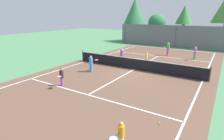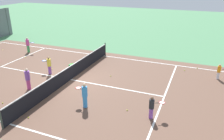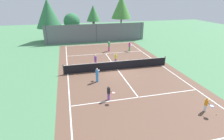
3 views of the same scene
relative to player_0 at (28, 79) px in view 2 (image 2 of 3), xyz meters
The scene contains 21 objects.
ground_plane 2.86m from the player_0, 37.14° to the right, with size 80.00×80.00×0.00m, color #4C8456.
court_surface 2.86m from the player_0, 37.14° to the right, with size 13.00×25.00×0.01m.
tennis_net 2.78m from the player_0, 37.14° to the right, with size 11.90×0.10×1.10m.
player_0 is the anchor object (origin of this frame).
player_1 8.03m from the player_0, 41.11° to the left, with size 0.37×0.87×1.40m.
player_2 12.67m from the player_0, 60.98° to the right, with size 0.33×0.80×1.09m.
player_3 7.85m from the player_0, 91.55° to the right, with size 0.64×0.80×1.21m.
player_5 4.31m from the player_0, 97.11° to the right, with size 0.58×0.87×1.40m.
player_6 2.55m from the player_0, ahead, with size 0.48×0.86×1.31m.
ball_crate 4.09m from the player_0, ahead, with size 0.41×0.35×0.43m.
tennis_ball_0 6.55m from the player_0, 90.44° to the right, with size 0.07×0.07×0.07m, color #CCE533.
tennis_ball_1 2.09m from the player_0, behind, with size 0.07×0.07×0.07m, color #CCE533.
tennis_ball_3 3.40m from the player_0, 139.87° to the right, with size 0.07×0.07×0.07m, color #CCE533.
tennis_ball_4 3.45m from the player_0, 11.65° to the left, with size 0.07×0.07×0.07m, color #CCE533.
tennis_ball_5 6.05m from the player_0, 24.89° to the left, with size 0.07×0.07×0.07m, color #CCE533.
tennis_ball_6 5.54m from the player_0, 46.96° to the right, with size 0.07×0.07×0.07m, color #CCE533.
tennis_ball_8 9.81m from the player_0, 55.18° to the left, with size 0.07×0.07×0.07m, color #CCE533.
tennis_ball_9 1.36m from the player_0, 149.02° to the right, with size 0.07×0.07×0.07m, color #CCE533.
tennis_ball_10 12.32m from the player_0, 51.67° to the right, with size 0.07×0.07×0.07m, color #CCE533.
tennis_ball_12 11.13m from the player_0, 52.20° to the right, with size 0.07×0.07×0.07m, color #CCE533.
tennis_ball_13 6.52m from the player_0, 43.84° to the left, with size 0.07×0.07×0.07m, color #CCE533.
Camera 2 is at (-11.98, -7.94, 6.51)m, focal length 36.11 mm.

